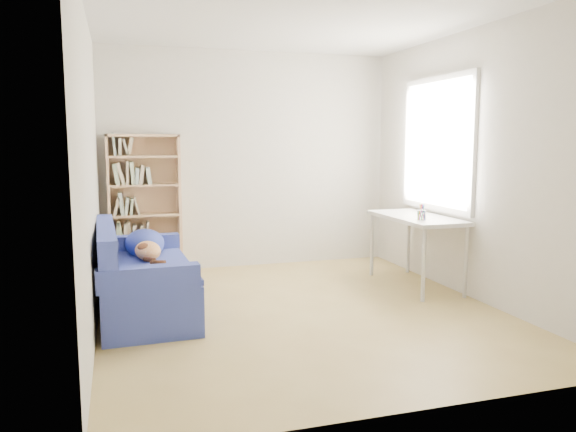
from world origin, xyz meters
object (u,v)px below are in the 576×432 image
at_px(desk, 416,223).
at_px(sofa, 141,278).
at_px(bookshelf, 145,211).
at_px(pen_cup, 422,214).

bearing_deg(desk, sofa, -177.33).
bearing_deg(bookshelf, desk, -26.51).
bearing_deg(desk, pen_cup, -110.51).
bearing_deg(sofa, pen_cup, -5.10).
xyz_separation_m(bookshelf, pen_cup, (2.60, -1.64, 0.07)).
height_order(sofa, desk, sofa).
bearing_deg(pen_cup, sofa, 176.71).
distance_m(desk, pen_cup, 0.34).
relative_size(sofa, bookshelf, 1.03).
height_order(desk, pen_cup, pen_cup).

